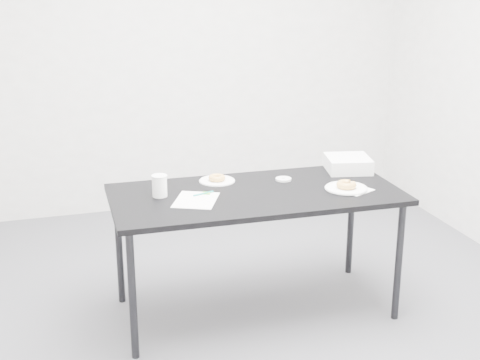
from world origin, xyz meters
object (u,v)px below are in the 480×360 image
object	(u,v)px
scorecard	(196,200)
bakery_box	(348,164)
pen	(203,193)
donut_far	(217,178)
plate_far	(217,181)
coffee_cup	(160,186)
plate_near	(346,188)
donut_near	(346,185)
table	(256,201)

from	to	relation	value
scorecard	bakery_box	xyz separation A→B (m)	(1.04, 0.27, 0.04)
pen	donut_far	world-z (taller)	donut_far
pen	bakery_box	distance (m)	0.99
donut_far	plate_far	bearing A→B (deg)	0.00
coffee_cup	bakery_box	distance (m)	1.22
pen	plate_far	xyz separation A→B (m)	(0.13, 0.21, -0.00)
plate_far	bakery_box	distance (m)	0.84
plate_near	bakery_box	world-z (taller)	bakery_box
donut_near	plate_far	distance (m)	0.76
plate_near	plate_far	world-z (taller)	plate_near
plate_near	donut_far	size ratio (longest dim) A/B	2.46
plate_near	donut_near	bearing A→B (deg)	0.00
plate_near	bakery_box	xyz separation A→B (m)	(0.17, 0.34, 0.04)
plate_far	pen	bearing A→B (deg)	-122.37
donut_near	plate_far	size ratio (longest dim) A/B	0.54
plate_near	coffee_cup	world-z (taller)	coffee_cup
plate_near	donut_far	bearing A→B (deg)	151.82
scorecard	plate_near	xyz separation A→B (m)	(0.87, -0.07, 0.01)
donut_near	bakery_box	size ratio (longest dim) A/B	0.44
scorecard	pen	size ratio (longest dim) A/B	2.15
table	pen	distance (m)	0.31
table	plate_far	xyz separation A→B (m)	(-0.16, 0.25, 0.06)
plate_near	coffee_cup	bearing A→B (deg)	169.86
table	bakery_box	world-z (taller)	bakery_box
scorecard	pen	xyz separation A→B (m)	(0.06, 0.08, 0.01)
plate_near	plate_far	distance (m)	0.76
pen	plate_near	xyz separation A→B (m)	(0.81, -0.15, -0.00)
plate_far	coffee_cup	bearing A→B (deg)	-155.19
pen	donut_near	size ratio (longest dim) A/B	1.12
plate_near	scorecard	bearing A→B (deg)	175.57
pen	plate_far	world-z (taller)	pen
table	plate_near	size ratio (longest dim) A/B	6.72
scorecard	pen	world-z (taller)	pen
coffee_cup	bakery_box	bearing A→B (deg)	7.10
pen	scorecard	bearing A→B (deg)	-146.05
donut_near	coffee_cup	distance (m)	1.06
plate_near	coffee_cup	distance (m)	1.06
pen	plate_near	world-z (taller)	pen
bakery_box	scorecard	bearing A→B (deg)	-153.45
table	bakery_box	xyz separation A→B (m)	(0.68, 0.23, 0.10)
donut_near	bakery_box	distance (m)	0.38
coffee_cup	plate_far	bearing A→B (deg)	24.81
pen	plate_far	distance (m)	0.25
plate_near	pen	bearing A→B (deg)	169.71
scorecard	coffee_cup	bearing A→B (deg)	170.73
pen	donut_near	xyz separation A→B (m)	(0.81, -0.15, 0.02)
scorecard	coffee_cup	size ratio (longest dim) A/B	2.25
scorecard	bakery_box	bearing A→B (deg)	39.39
plate_near	donut_far	distance (m)	0.76
scorecard	plate_far	xyz separation A→B (m)	(0.20, 0.29, 0.00)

